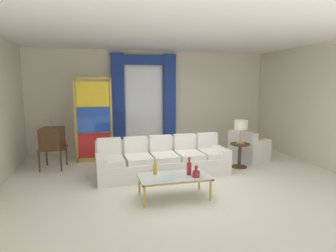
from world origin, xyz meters
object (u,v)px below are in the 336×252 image
table_lamp_brass (241,126)px  couch_white_long (162,161)px  round_side_table (240,153)px  armchair_white (248,150)px  stained_glass_divider (94,122)px  bottle_amber_squat (196,173)px  vintage_tv (52,139)px  peacock_figurine (113,156)px  bottle_crystal_tall (189,168)px  bottle_blue_decanter (155,168)px  coffee_table (174,178)px

table_lamp_brass → couch_white_long: bearing=-179.2°
round_side_table → armchair_white: bearing=44.4°
armchair_white → stained_glass_divider: 4.13m
round_side_table → table_lamp_brass: table_lamp_brass is taller
round_side_table → bottle_amber_squat: bearing=-137.5°
vintage_tv → peacock_figurine: vintage_tv is taller
peacock_figurine → round_side_table: size_ratio=1.01×
couch_white_long → bottle_crystal_tall: size_ratio=9.10×
bottle_amber_squat → armchair_white: armchair_white is taller
bottle_blue_decanter → round_side_table: 2.67m
bottle_blue_decanter → table_lamp_brass: 2.72m
bottle_crystal_tall → stained_glass_divider: stained_glass_divider is taller
peacock_figurine → round_side_table: round_side_table is taller
bottle_amber_squat → stained_glass_divider: stained_glass_divider is taller
armchair_white → stained_glass_divider: (-3.95, 0.92, 0.77)m
table_lamp_brass → bottle_amber_squat: bearing=-137.5°
coffee_table → stained_glass_divider: (-1.35, 2.87, 0.68)m
bottle_blue_decanter → bottle_amber_squat: (0.66, -0.34, -0.04)m
vintage_tv → bottle_crystal_tall: bearing=-43.6°
couch_white_long → bottle_amber_squat: size_ratio=14.18×
couch_white_long → stained_glass_divider: bearing=135.0°
couch_white_long → peacock_figurine: couch_white_long is taller
bottle_crystal_tall → stained_glass_divider: size_ratio=0.15×
couch_white_long → bottle_blue_decanter: size_ratio=10.50×
bottle_amber_squat → peacock_figurine: (-1.26, 2.58, -0.26)m
bottle_blue_decanter → bottle_amber_squat: size_ratio=1.35×
bottle_crystal_tall → peacock_figurine: (-1.18, 2.44, -0.32)m
bottle_amber_squat → coffee_table: bearing=157.7°
bottle_blue_decanter → bottle_amber_squat: bottle_blue_decanter is taller
couch_white_long → peacock_figurine: bearing=134.5°
bottle_amber_squat → table_lamp_brass: table_lamp_brass is taller
armchair_white → round_side_table: armchair_white is taller
coffee_table → armchair_white: bearing=36.8°
bottle_crystal_tall → round_side_table: 2.30m
couch_white_long → round_side_table: couch_white_long is taller
couch_white_long → bottle_blue_decanter: bearing=-109.3°
bottle_blue_decanter → bottle_crystal_tall: (0.58, -0.20, 0.02)m
armchair_white → table_lamp_brass: (-0.53, -0.52, 0.74)m
bottle_blue_decanter → stained_glass_divider: (-1.05, 2.68, 0.54)m
bottle_amber_squat → vintage_tv: bearing=135.7°
bottle_crystal_tall → vintage_tv: size_ratio=0.24×
bottle_blue_decanter → bottle_crystal_tall: bearing=-18.7°
vintage_tv → couch_white_long: bearing=-23.8°
bottle_crystal_tall → armchair_white: size_ratio=0.30×
bottle_amber_squat → bottle_blue_decanter: bearing=153.0°
bottle_amber_squat → table_lamp_brass: bearing=42.5°
peacock_figurine → round_side_table: bearing=-18.9°
bottle_amber_squat → vintage_tv: size_ratio=0.15×
vintage_tv → armchair_white: 4.97m
coffee_table → bottle_crystal_tall: 0.32m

